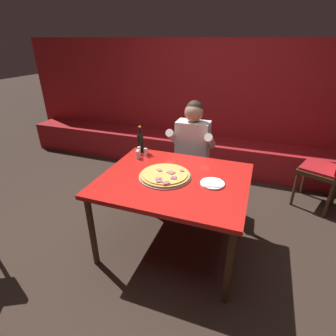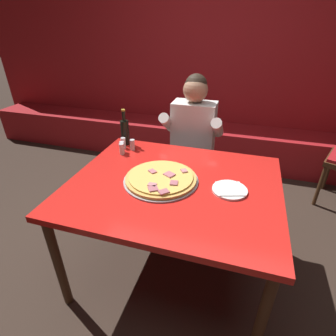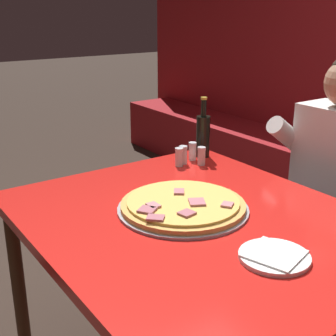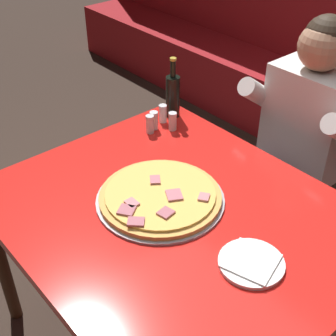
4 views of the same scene
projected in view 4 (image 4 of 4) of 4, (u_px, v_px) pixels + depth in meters
The scene contains 9 objects.
main_dining_table at pixel (176, 226), 1.72m from camera, with size 1.31×1.09×0.76m.
pizza at pixel (160, 197), 1.72m from camera, with size 0.48×0.48×0.05m.
plate_white_paper at pixel (251, 263), 1.46m from camera, with size 0.21×0.21×0.02m.
beer_bottle at pixel (173, 95), 2.19m from camera, with size 0.07×0.07×0.29m.
shaker_black_pepper at pixel (163, 114), 2.18m from camera, with size 0.04×0.04×0.09m.
shaker_parmesan at pixel (173, 122), 2.12m from camera, with size 0.04×0.04×0.09m.
shaker_oregano at pixel (154, 121), 2.13m from camera, with size 0.04×0.04×0.09m.
shaker_red_pepper_flakes at pixel (150, 125), 2.10m from camera, with size 0.04×0.04×0.09m.
diner_seated_blue_shirt at pixel (294, 142), 2.16m from camera, with size 0.53×0.53×1.27m.
Camera 4 is at (0.95, -0.86, 1.86)m, focal length 50.00 mm.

